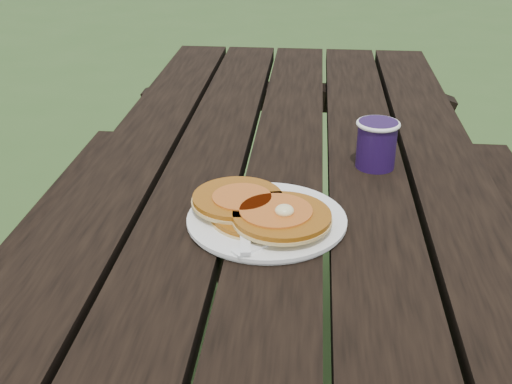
# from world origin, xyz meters

# --- Properties ---
(picnic_table) EXTENTS (1.36, 1.80, 0.75)m
(picnic_table) POSITION_xyz_m (0.00, 0.00, 0.37)
(picnic_table) COLOR black
(picnic_table) RESTS_ON ground
(plate) EXTENTS (0.30, 0.30, 0.01)m
(plate) POSITION_xyz_m (-0.02, -0.22, 0.76)
(plate) COLOR white
(plate) RESTS_ON picnic_table
(pancake_stack) EXTENTS (0.22, 0.20, 0.04)m
(pancake_stack) POSITION_xyz_m (-0.03, -0.22, 0.77)
(pancake_stack) COLOR #9C5711
(pancake_stack) RESTS_ON plate
(knife) EXTENTS (0.14, 0.14, 0.00)m
(knife) POSITION_xyz_m (0.01, -0.27, 0.76)
(knife) COLOR white
(knife) RESTS_ON plate
(fork) EXTENTS (0.05, 0.16, 0.01)m
(fork) POSITION_xyz_m (-0.04, -0.29, 0.77)
(fork) COLOR white
(fork) RESTS_ON plate
(coffee_cup) EXTENTS (0.08, 0.08, 0.09)m
(coffee_cup) POSITION_xyz_m (0.17, 0.01, 0.80)
(coffee_cup) COLOR #1F0D3A
(coffee_cup) RESTS_ON picnic_table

